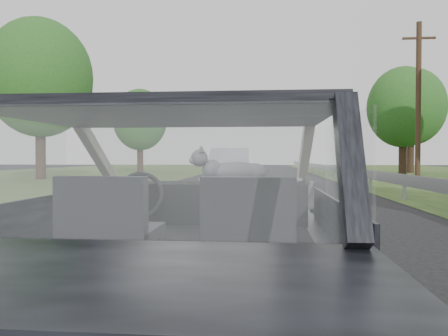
% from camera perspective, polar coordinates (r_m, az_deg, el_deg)
% --- Properties ---
extents(subject_car, '(1.80, 4.00, 1.45)m').
position_cam_1_polar(subject_car, '(2.78, -4.89, -8.31)').
color(subject_car, black).
rests_on(subject_car, ground).
extents(dashboard, '(1.58, 0.45, 0.30)m').
position_cam_1_polar(dashboard, '(3.37, -3.00, -4.45)').
color(dashboard, black).
rests_on(dashboard, subject_car).
extents(driver_seat, '(0.50, 0.72, 0.42)m').
position_cam_1_polar(driver_seat, '(2.58, -14.87, -5.61)').
color(driver_seat, black).
rests_on(driver_seat, subject_car).
extents(passenger_seat, '(0.50, 0.72, 0.42)m').
position_cam_1_polar(passenger_seat, '(2.43, 3.26, -6.02)').
color(passenger_seat, black).
rests_on(passenger_seat, subject_car).
extents(steering_wheel, '(0.36, 0.36, 0.04)m').
position_cam_1_polar(steering_wheel, '(3.16, -10.99, -3.59)').
color(steering_wheel, black).
rests_on(steering_wheel, dashboard).
extents(cat, '(0.65, 0.34, 0.28)m').
position_cam_1_polar(cat, '(3.35, 1.57, -0.35)').
color(cat, gray).
rests_on(cat, dashboard).
extents(guardrail, '(0.05, 90.00, 0.32)m').
position_cam_1_polar(guardrail, '(13.27, 22.03, -1.38)').
color(guardrail, '#9B9C9F').
rests_on(guardrail, ground).
extents(other_car, '(2.10, 5.04, 1.64)m').
position_cam_1_polar(other_car, '(20.21, 0.74, 0.31)').
color(other_car, '#B1B5C0').
rests_on(other_car, ground).
extents(highway_sign, '(0.47, 0.97, 2.50)m').
position_cam_1_polar(highway_sign, '(22.17, 16.42, 1.46)').
color(highway_sign, '#114E1C').
rests_on(highway_sign, ground).
extents(utility_pole, '(0.27, 0.27, 7.56)m').
position_cam_1_polar(utility_pole, '(22.70, 24.04, 7.79)').
color(utility_pole, '#3B2821').
rests_on(utility_pole, ground).
extents(tree_2, '(4.64, 4.64, 6.83)m').
position_cam_1_polar(tree_2, '(30.38, 22.34, 5.45)').
color(tree_2, '#235822').
rests_on(tree_2, ground).
extents(tree_3, '(6.17, 6.17, 7.96)m').
position_cam_1_polar(tree_3, '(37.26, 23.22, 5.54)').
color(tree_3, '#235822').
rests_on(tree_3, ground).
extents(tree_5, '(5.99, 5.99, 8.53)m').
position_cam_1_polar(tree_5, '(26.06, -22.89, 8.03)').
color(tree_5, '#235822').
rests_on(tree_5, ground).
extents(tree_6, '(5.72, 5.72, 6.54)m').
position_cam_1_polar(tree_6, '(35.96, -10.91, 4.64)').
color(tree_6, '#235822').
rests_on(tree_6, ground).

